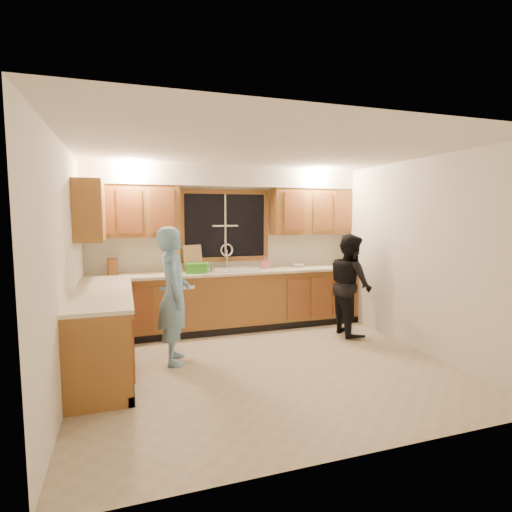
{
  "coord_description": "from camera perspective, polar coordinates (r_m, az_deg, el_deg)",
  "views": [
    {
      "loc": [
        -1.54,
        -4.3,
        1.78
      ],
      "look_at": [
        0.11,
        0.65,
        1.24
      ],
      "focal_mm": 28.0,
      "sensor_mm": 36.0,
      "label": 1
    }
  ],
  "objects": [
    {
      "name": "countertop_back",
      "position": [
        6.15,
        -3.68,
        -2.28
      ],
      "size": [
        4.2,
        0.63,
        0.04
      ],
      "primitive_type": "cube",
      "color": "#F5EDCE",
      "rests_on": "base_cabinets_back"
    },
    {
      "name": "woman",
      "position": [
        6.08,
        13.3,
        -3.95
      ],
      "size": [
        0.62,
        0.77,
        1.5
      ],
      "primitive_type": "imported",
      "rotation": [
        0.0,
        0.0,
        1.5
      ],
      "color": "black",
      "rests_on": "floor"
    },
    {
      "name": "upper_cabinets_return",
      "position": [
        5.44,
        -22.68,
        5.98
      ],
      "size": [
        0.33,
        0.9,
        0.75
      ],
      "primitive_type": "cube",
      "color": "#9B622D",
      "rests_on": "wall_left"
    },
    {
      "name": "cutting_board",
      "position": [
        6.19,
        -9.01,
        -0.25
      ],
      "size": [
        0.31,
        0.16,
        0.39
      ],
      "primitive_type": "cube",
      "rotation": [
        -0.21,
        0.0,
        0.21
      ],
      "color": "tan",
      "rests_on": "countertop_back"
    },
    {
      "name": "soap_bottle",
      "position": [
        6.37,
        1.36,
        -0.93
      ],
      "size": [
        0.11,
        0.11,
        0.19
      ],
      "primitive_type": "imported",
      "rotation": [
        0.0,
        0.0,
        0.33
      ],
      "color": "#D95277",
      "rests_on": "countertop_back"
    },
    {
      "name": "knife_block",
      "position": [
        6.08,
        -19.79,
        -1.43
      ],
      "size": [
        0.14,
        0.13,
        0.23
      ],
      "primitive_type": "cube",
      "rotation": [
        0.0,
        0.0,
        0.2
      ],
      "color": "#985429",
      "rests_on": "countertop_back"
    },
    {
      "name": "wall_left",
      "position": [
        4.37,
        -25.6,
        -1.6
      ],
      "size": [
        0.0,
        3.8,
        3.8
      ],
      "primitive_type": "plane",
      "rotation": [
        1.57,
        0.0,
        1.57
      ],
      "color": "white",
      "rests_on": "ground"
    },
    {
      "name": "base_cabinets_left",
      "position": [
        4.85,
        -21.06,
        -10.49
      ],
      "size": [
        0.6,
        1.9,
        0.88
      ],
      "primitive_type": "cube",
      "color": "#9B622D",
      "rests_on": "ground"
    },
    {
      "name": "countertop_left",
      "position": [
        4.74,
        -21.09,
        -5.14
      ],
      "size": [
        0.63,
        1.9,
        0.04
      ],
      "primitive_type": "cube",
      "color": "#F5EDCE",
      "rests_on": "base_cabinets_left"
    },
    {
      "name": "soffit",
      "position": [
        6.25,
        -4.11,
        11.18
      ],
      "size": [
        4.2,
        0.35,
        0.3
      ],
      "primitive_type": "cube",
      "color": "white",
      "rests_on": "wall_back"
    },
    {
      "name": "upper_cabinets_right",
      "position": [
        6.73,
        7.83,
        6.29
      ],
      "size": [
        1.35,
        0.33,
        0.75
      ],
      "primitive_type": "cube",
      "color": "#9B622D",
      "rests_on": "wall_back"
    },
    {
      "name": "wall_back",
      "position": [
        6.41,
        -4.42,
        1.2
      ],
      "size": [
        4.2,
        0.0,
        4.2
      ],
      "primitive_type": "plane",
      "rotation": [
        1.57,
        0.0,
        0.0
      ],
      "color": "white",
      "rests_on": "ground"
    },
    {
      "name": "dishwasher",
      "position": [
        6.09,
        -11.49,
        -7.16
      ],
      "size": [
        0.6,
        0.56,
        0.82
      ],
      "primitive_type": "cube",
      "color": "silver",
      "rests_on": "floor"
    },
    {
      "name": "can_left",
      "position": [
        5.99,
        -7.32,
        -1.7
      ],
      "size": [
        0.1,
        0.1,
        0.13
      ],
      "primitive_type": "cylinder",
      "rotation": [
        0.0,
        0.0,
        -0.42
      ],
      "color": "beige",
      "rests_on": "countertop_back"
    },
    {
      "name": "stove",
      "position": [
        4.3,
        -21.42,
        -12.48
      ],
      "size": [
        0.58,
        0.75,
        0.9
      ],
      "primitive_type": "cube",
      "color": "silver",
      "rests_on": "floor"
    },
    {
      "name": "sink",
      "position": [
        6.17,
        -3.73,
        -2.58
      ],
      "size": [
        0.86,
        0.52,
        0.57
      ],
      "color": "silver",
      "rests_on": "countertop_back"
    },
    {
      "name": "floor",
      "position": [
        4.9,
        1.28,
        -15.32
      ],
      "size": [
        4.2,
        4.2,
        0.0
      ],
      "primitive_type": "plane",
      "color": "#BCA990",
      "rests_on": "ground"
    },
    {
      "name": "bowl",
      "position": [
        6.6,
        5.93,
        -1.33
      ],
      "size": [
        0.23,
        0.23,
        0.05
      ],
      "primitive_type": "imported",
      "rotation": [
        0.0,
        0.0,
        -0.11
      ],
      "color": "silver",
      "rests_on": "countertop_back"
    },
    {
      "name": "ceiling",
      "position": [
        4.63,
        1.35,
        14.91
      ],
      "size": [
        4.2,
        4.2,
        0.0
      ],
      "primitive_type": "plane",
      "rotation": [
        3.14,
        0.0,
        0.0
      ],
      "color": "white"
    },
    {
      "name": "wall_right",
      "position": [
        5.66,
        21.76,
        0.16
      ],
      "size": [
        0.0,
        3.8,
        3.8
      ],
      "primitive_type": "plane",
      "rotation": [
        1.57,
        0.0,
        -1.57
      ],
      "color": "white",
      "rests_on": "ground"
    },
    {
      "name": "base_cabinets_back",
      "position": [
        6.24,
        -3.69,
        -6.44
      ],
      "size": [
        4.2,
        0.6,
        0.88
      ],
      "primitive_type": "cube",
      "color": "#9B622D",
      "rests_on": "ground"
    },
    {
      "name": "dish_crate",
      "position": [
        5.96,
        -8.34,
        -1.67
      ],
      "size": [
        0.38,
        0.37,
        0.15
      ],
      "primitive_type": "cube",
      "rotation": [
        0.0,
        0.0,
        -0.26
      ],
      "color": "#338F24",
      "rests_on": "countertop_back"
    },
    {
      "name": "man",
      "position": [
        4.89,
        -11.66,
        -5.51
      ],
      "size": [
        0.45,
        0.63,
        1.64
      ],
      "primitive_type": "imported",
      "rotation": [
        0.0,
        0.0,
        1.48
      ],
      "color": "#6EA5D0",
      "rests_on": "floor"
    },
    {
      "name": "can_right",
      "position": [
        5.88,
        -6.2,
        -1.95
      ],
      "size": [
        0.08,
        0.08,
        0.11
      ],
      "primitive_type": "cylinder",
      "rotation": [
        0.0,
        0.0,
        -0.35
      ],
      "color": "beige",
      "rests_on": "countertop_back"
    },
    {
      "name": "upper_cabinets_left",
      "position": [
        6.04,
        -17.39,
        6.12
      ],
      "size": [
        1.35,
        0.33,
        0.75
      ],
      "primitive_type": "cube",
      "color": "#9B622D",
      "rests_on": "wall_back"
    },
    {
      "name": "window_frame",
      "position": [
        6.38,
        -4.42,
        4.33
      ],
      "size": [
        1.44,
        0.03,
        1.14
      ],
      "color": "black",
      "rests_on": "wall_back"
    }
  ]
}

